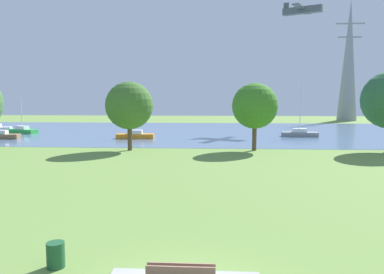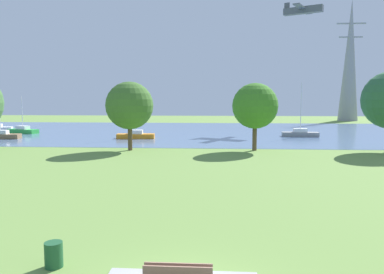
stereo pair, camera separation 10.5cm
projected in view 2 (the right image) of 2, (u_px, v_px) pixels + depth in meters
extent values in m
plane|color=olive|center=(206.00, 161.00, 31.79)|extent=(160.00, 160.00, 0.00)
cube|color=brown|center=(178.00, 271.00, 9.98)|extent=(1.80, 0.05, 0.44)
cylinder|color=#1E512D|center=(54.00, 255.00, 11.92)|extent=(0.56, 0.56, 0.80)
cube|color=slate|center=(211.00, 132.00, 59.58)|extent=(140.00, 40.00, 0.02)
cube|color=gray|center=(300.00, 134.00, 51.80)|extent=(4.89, 1.80, 0.60)
cube|color=white|center=(300.00, 130.00, 51.74)|extent=(1.87, 1.21, 0.50)
cylinder|color=silver|center=(301.00, 108.00, 51.42)|extent=(0.10, 0.10, 6.64)
cube|color=orange|center=(136.00, 136.00, 49.40)|extent=(4.91, 1.89, 0.60)
cube|color=white|center=(136.00, 132.00, 49.34)|extent=(1.88, 1.24, 0.50)
cylinder|color=silver|center=(135.00, 111.00, 49.06)|extent=(0.10, 0.10, 5.90)
cube|color=green|center=(23.00, 131.00, 56.70)|extent=(5.03, 2.90, 0.60)
cube|color=white|center=(23.00, 127.00, 56.65)|extent=(2.05, 1.60, 0.50)
cylinder|color=silver|center=(22.00, 113.00, 56.42)|extent=(0.10, 0.10, 4.91)
cube|color=brown|center=(1.00, 136.00, 49.10)|extent=(4.94, 2.06, 0.60)
cube|color=white|center=(0.00, 132.00, 49.04)|extent=(1.92, 1.31, 0.50)
cylinder|color=brown|center=(130.00, 136.00, 38.36)|extent=(0.44, 0.44, 2.83)
sphere|color=#3F6B2A|center=(130.00, 106.00, 38.04)|extent=(4.76, 4.76, 4.76)
cylinder|color=brown|center=(255.00, 136.00, 38.22)|extent=(0.44, 0.44, 2.87)
sphere|color=#3C7A25|center=(255.00, 106.00, 37.91)|extent=(4.55, 4.55, 4.55)
cone|color=gray|center=(350.00, 60.00, 86.54)|extent=(4.40, 4.40, 27.32)
cube|color=gray|center=(351.00, 23.00, 85.69)|extent=(6.40, 0.30, 0.30)
cube|color=gray|center=(351.00, 37.00, 86.00)|extent=(5.20, 0.30, 0.30)
cube|color=#4C5156|center=(303.00, 10.00, 63.19)|extent=(6.21, 3.87, 1.10)
cube|color=#4C5156|center=(303.00, 9.00, 63.17)|extent=(4.77, 7.99, 0.16)
cube|color=#4C5156|center=(287.00, 7.00, 64.49)|extent=(0.86, 0.51, 1.50)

